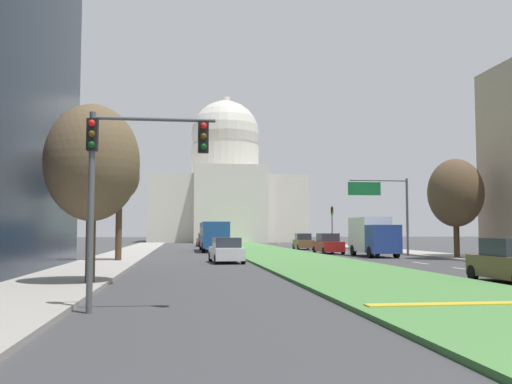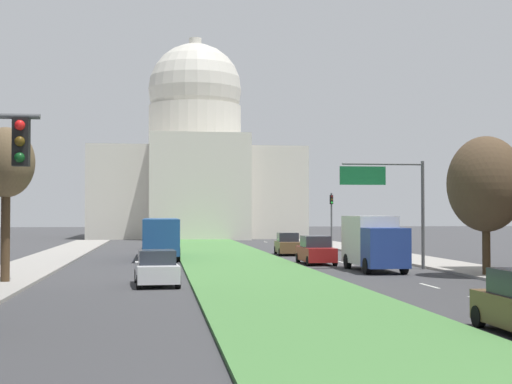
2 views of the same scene
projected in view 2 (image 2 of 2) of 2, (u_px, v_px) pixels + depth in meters
The scene contains 16 objects.
ground_plane at pixel (228, 258), 55.82m from camera, with size 260.00×260.00×0.00m, color #3D3D3F.
grass_median at pixel (235, 262), 50.70m from camera, with size 7.34×93.09×0.14m, color #4C8442.
lane_dashes_right at pixel (349, 264), 49.42m from camera, with size 0.16×72.55×0.01m.
sidewalk_left at pixel (25, 269), 43.90m from camera, with size 4.00×93.09×0.15m, color #9E9991.
sidewalk_right at pixel (447, 265), 47.24m from camera, with size 4.00×93.09×0.15m, color #9E9991.
capitol_building at pixel (195, 167), 106.63m from camera, with size 28.74×26.37×28.57m.
traffic_light_far_right at pixel (332, 214), 67.96m from camera, with size 0.28×0.35×5.20m.
overhead_guide_sign at pixel (392, 192), 44.81m from camera, with size 5.23×0.20×6.50m.
street_tree_left_mid at pixel (6, 165), 35.34m from camera, with size 2.66×2.66×7.43m.
street_tree_right_mid at pixel (486, 184), 39.37m from camera, with size 4.03×4.03×7.42m.
sedan_midblock at pixel (157, 269), 34.79m from camera, with size 2.16×4.34×1.65m.
sedan_distant at pixel (316, 251), 49.44m from camera, with size 1.96×4.44×1.86m.
sedan_far_horizon at pixel (288, 245), 60.20m from camera, with size 2.04×4.31×1.79m.
sedan_very_far at pixel (157, 240), 72.09m from camera, with size 2.07×4.45×1.77m.
box_truck_delivery at pixel (373, 242), 43.66m from camera, with size 2.40×6.40×3.20m.
city_bus at pixel (161, 235), 55.37m from camera, with size 2.62×11.00×2.95m.
Camera 2 is at (-5.16, -4.02, 3.36)m, focal length 52.60 mm.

